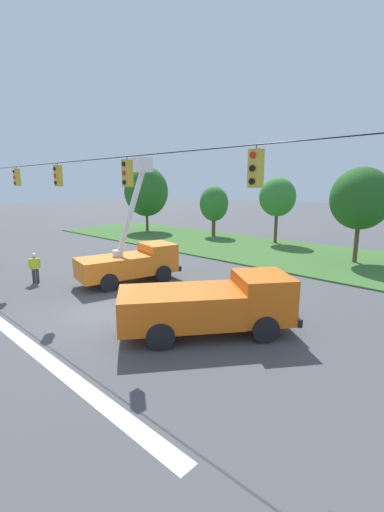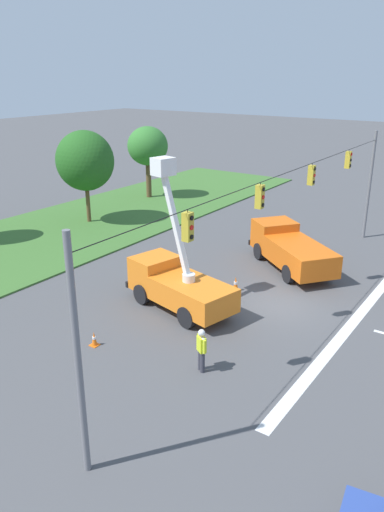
% 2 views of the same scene
% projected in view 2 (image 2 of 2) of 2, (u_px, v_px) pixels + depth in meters
% --- Properties ---
extents(ground_plane, '(200.00, 200.00, 0.00)m').
position_uv_depth(ground_plane, '(282.00, 305.00, 24.37)').
color(ground_plane, '#4C4C4F').
extents(grass_verge, '(56.00, 12.00, 0.10)m').
position_uv_depth(grass_verge, '(40.00, 238.00, 33.97)').
color(grass_verge, '#3D6B2D').
rests_on(grass_verge, ground).
extents(signal_gantry, '(26.20, 0.33, 7.20)m').
position_uv_depth(signal_gantry, '(288.00, 215.00, 22.73)').
color(signal_gantry, slate).
rests_on(signal_gantry, ground).
extents(tree_east, '(4.08, 4.34, 6.84)m').
position_uv_depth(tree_east, '(85.00, 161.00, 36.13)').
color(tree_east, brown).
rests_on(tree_east, ground).
extents(tree_far_east, '(3.49, 3.57, 6.32)m').
position_uv_depth(tree_far_east, '(148.00, 146.00, 43.51)').
color(tree_far_east, brown).
rests_on(tree_far_east, ground).
extents(utility_truck_bucket_lift, '(3.49, 6.16, 7.12)m').
position_uv_depth(utility_truck_bucket_lift, '(177.00, 282.00, 23.74)').
color(utility_truck_bucket_lift, orange).
rests_on(utility_truck_bucket_lift, ground).
extents(utility_truck_support_near, '(5.98, 6.71, 2.24)m').
position_uv_depth(utility_truck_support_near, '(290.00, 248.00, 28.72)').
color(utility_truck_support_near, orange).
rests_on(utility_truck_support_near, ground).
extents(road_worker, '(0.42, 0.57, 1.77)m').
position_uv_depth(road_worker, '(201.00, 348.00, 18.71)').
color(road_worker, '#383842').
rests_on(road_worker, ground).
extents(traffic_cone_foreground_right, '(0.36, 0.36, 0.63)m').
position_uv_depth(traffic_cone_foreground_right, '(94.00, 339.00, 20.71)').
color(traffic_cone_foreground_right, orange).
rests_on(traffic_cone_foreground_right, ground).
extents(traffic_cone_mid_right, '(0.36, 0.36, 0.78)m').
position_uv_depth(traffic_cone_mid_right, '(236.00, 284.00, 25.87)').
color(traffic_cone_mid_right, orange).
rests_on(traffic_cone_mid_right, ground).
extents(traffic_cone_near_bucket, '(0.36, 0.36, 0.72)m').
position_uv_depth(traffic_cone_near_bucket, '(291.00, 229.00, 35.04)').
color(traffic_cone_near_bucket, orange).
rests_on(traffic_cone_near_bucket, ground).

